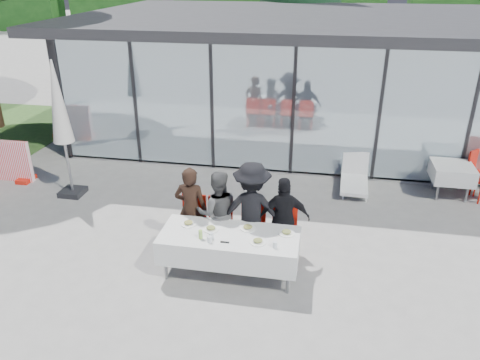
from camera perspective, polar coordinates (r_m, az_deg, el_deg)
name	(u,v)px	position (r m, az deg, el deg)	size (l,w,h in m)	color
ground	(211,263)	(8.28, -3.54, -10.01)	(90.00, 90.00, 0.00)	gray
pavilion	(337,57)	(14.97, 11.76, 14.42)	(14.80, 8.80, 3.44)	gray
treeline	(278,4)	(34.87, 4.62, 20.61)	(62.50, 2.00, 4.40)	#143C13
dining_table	(230,245)	(7.72, -1.28, -7.99)	(2.26, 0.96, 0.75)	silver
diner_a	(191,209)	(8.31, -6.00, -3.54)	(0.58, 0.58, 1.59)	black
diner_chair_a	(193,219)	(8.52, -5.72, -4.71)	(0.44, 0.44, 0.97)	red
diner_b	(218,212)	(8.20, -2.73, -3.97)	(0.75, 0.75, 1.55)	#545454
diner_chair_b	(219,221)	(8.41, -2.53, -5.03)	(0.44, 0.44, 0.97)	red
diner_c	(252,210)	(8.05, 1.44, -3.69)	(1.14, 1.14, 1.76)	black
diner_chair_c	(253,224)	(8.31, 1.54, -5.41)	(0.44, 0.44, 0.97)	red
diner_d	(284,219)	(8.05, 5.37, -4.75)	(0.89, 0.89, 1.53)	black
diner_chair_d	(284,227)	(8.26, 5.38, -5.74)	(0.44, 0.44, 0.97)	red
plate_a	(189,223)	(7.91, -6.30, -5.25)	(0.26, 0.26, 0.07)	white
plate_b	(211,228)	(7.73, -3.57, -5.91)	(0.26, 0.26, 0.07)	white
plate_c	(248,227)	(7.75, 0.97, -5.81)	(0.26, 0.26, 0.07)	white
plate_d	(287,232)	(7.65, 5.69, -6.38)	(0.26, 0.26, 0.07)	white
plate_extra	(258,241)	(7.39, 2.20, -7.47)	(0.26, 0.26, 0.07)	white
juice_bottle	(201,234)	(7.49, -4.83, -6.63)	(0.06, 0.06, 0.15)	#8FBE4F
drinking_glasses	(231,240)	(7.38, -1.05, -7.30)	(1.10, 0.18, 0.10)	silver
folded_eyeglasses	(225,242)	(7.40, -1.87, -7.59)	(0.14, 0.03, 0.01)	black
spare_table_right	(452,173)	(11.29, 24.43, 0.83)	(0.86, 0.86, 0.74)	silver
spare_chair_a	(477,169)	(11.77, 26.90, 1.18)	(0.62, 0.62, 0.97)	red
market_umbrella	(59,111)	(10.53, -21.17, 7.88)	(0.50, 0.50, 3.00)	black
lounger	(354,177)	(11.11, 13.78, 0.37)	(0.65, 1.35, 0.72)	white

